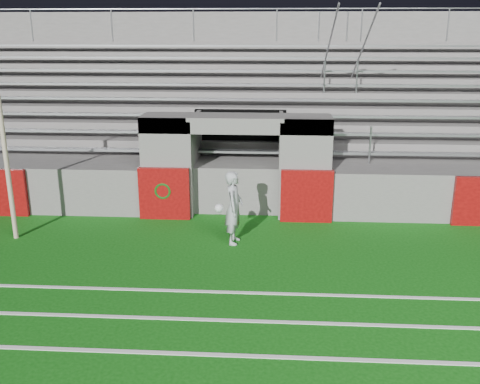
{
  "coord_description": "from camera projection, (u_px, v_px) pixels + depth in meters",
  "views": [
    {
      "loc": [
        0.92,
        -9.9,
        4.65
      ],
      "look_at": [
        0.2,
        1.8,
        1.1
      ],
      "focal_mm": 40.0,
      "sensor_mm": 36.0,
      "label": 1
    }
  ],
  "objects": [
    {
      "name": "hose_coil",
      "position": [
        163.0,
        189.0,
        13.53
      ],
      "size": [
        0.56,
        0.14,
        0.58
      ],
      "color": "#0D451D",
      "rests_on": "ground"
    },
    {
      "name": "goalkeeper_with_ball",
      "position": [
        234.0,
        208.0,
        11.98
      ],
      "size": [
        0.65,
        0.64,
        1.68
      ],
      "color": "#A4A9AE",
      "rests_on": "ground"
    },
    {
      "name": "stadium_structure",
      "position": [
        245.0,
        128.0,
        18.04
      ],
      "size": [
        26.0,
        8.48,
        5.42
      ],
      "color": "#5E5C59",
      "rests_on": "ground"
    },
    {
      "name": "ground",
      "position": [
        225.0,
        269.0,
        10.86
      ],
      "size": [
        90.0,
        90.0,
        0.0
      ],
      "primitive_type": "plane",
      "color": "#0E540E",
      "rests_on": "ground"
    },
    {
      "name": "field_post",
      "position": [
        7.0,
        169.0,
        12.02
      ],
      "size": [
        0.11,
        0.11,
        3.32
      ],
      "primitive_type": "cylinder",
      "color": "#BEA98D",
      "rests_on": "ground"
    }
  ]
}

